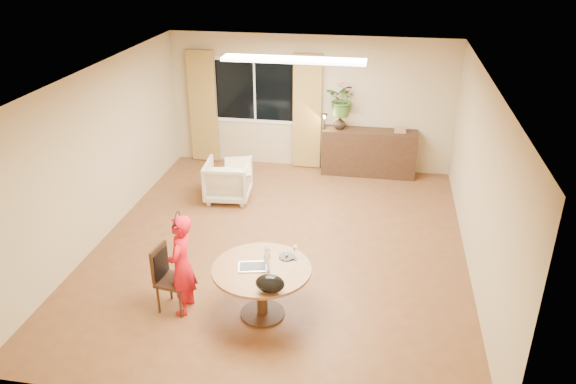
% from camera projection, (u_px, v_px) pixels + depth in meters
% --- Properties ---
extents(floor, '(6.50, 6.50, 0.00)m').
position_uv_depth(floor, '(280.00, 246.00, 8.52)').
color(floor, brown).
rests_on(floor, ground).
extents(ceiling, '(6.50, 6.50, 0.00)m').
position_uv_depth(ceiling, '(279.00, 76.00, 7.41)').
color(ceiling, white).
rests_on(ceiling, wall_back).
extents(wall_back, '(5.50, 0.00, 5.50)m').
position_uv_depth(wall_back, '(311.00, 103.00, 10.86)').
color(wall_back, tan).
rests_on(wall_back, floor).
extents(wall_left, '(0.00, 6.50, 6.50)m').
position_uv_depth(wall_left, '(99.00, 155.00, 8.39)').
color(wall_left, tan).
rests_on(wall_left, floor).
extents(wall_right, '(0.00, 6.50, 6.50)m').
position_uv_depth(wall_right, '(480.00, 181.00, 7.53)').
color(wall_right, tan).
rests_on(wall_right, floor).
extents(window, '(1.70, 0.03, 1.30)m').
position_uv_depth(window, '(255.00, 91.00, 10.93)').
color(window, white).
rests_on(window, wall_back).
extents(curtain_left, '(0.55, 0.08, 2.25)m').
position_uv_depth(curtain_left, '(203.00, 107.00, 11.18)').
color(curtain_left, olive).
rests_on(curtain_left, wall_back).
extents(curtain_right, '(0.55, 0.08, 2.25)m').
position_uv_depth(curtain_right, '(307.00, 112.00, 10.85)').
color(curtain_right, olive).
rests_on(curtain_right, wall_back).
extents(ceiling_panel, '(2.20, 0.35, 0.05)m').
position_uv_depth(ceiling_panel, '(294.00, 60.00, 8.49)').
color(ceiling_panel, white).
rests_on(ceiling_panel, ceiling).
extents(dining_table, '(1.20, 1.20, 0.69)m').
position_uv_depth(dining_table, '(262.00, 278.00, 6.78)').
color(dining_table, brown).
rests_on(dining_table, floor).
extents(dining_chair, '(0.47, 0.44, 0.87)m').
position_uv_depth(dining_chair, '(174.00, 279.00, 6.95)').
color(dining_chair, black).
rests_on(dining_chair, floor).
extents(child, '(0.49, 0.32, 1.33)m').
position_uv_depth(child, '(182.00, 265.00, 6.82)').
color(child, red).
rests_on(child, floor).
extents(laptop, '(0.42, 0.32, 0.25)m').
position_uv_depth(laptop, '(252.00, 259.00, 6.68)').
color(laptop, '#B7B7BC').
rests_on(laptop, dining_table).
extents(tumbler, '(0.08, 0.08, 0.11)m').
position_uv_depth(tumbler, '(267.00, 253.00, 6.91)').
color(tumbler, white).
rests_on(tumbler, dining_table).
extents(wine_glass, '(0.08, 0.08, 0.19)m').
position_uv_depth(wine_glass, '(295.00, 253.00, 6.85)').
color(wine_glass, white).
rests_on(wine_glass, dining_table).
extents(pot_lid, '(0.25, 0.25, 0.03)m').
position_uv_depth(pot_lid, '(287.00, 256.00, 6.93)').
color(pot_lid, white).
rests_on(pot_lid, dining_table).
extents(handbag, '(0.37, 0.26, 0.22)m').
position_uv_depth(handbag, '(270.00, 284.00, 6.23)').
color(handbag, black).
rests_on(handbag, dining_table).
extents(armchair, '(0.83, 0.85, 0.72)m').
position_uv_depth(armchair, '(228.00, 180.00, 9.86)').
color(armchair, beige).
rests_on(armchair, floor).
extents(throw, '(0.59, 0.65, 0.03)m').
position_uv_depth(throw, '(238.00, 162.00, 9.62)').
color(throw, beige).
rests_on(throw, armchair).
extents(sideboard, '(1.79, 0.44, 0.90)m').
position_uv_depth(sideboard, '(369.00, 153.00, 10.82)').
color(sideboard, black).
rests_on(sideboard, floor).
extents(vase, '(0.30, 0.30, 0.25)m').
position_uv_depth(vase, '(340.00, 123.00, 10.67)').
color(vase, black).
rests_on(vase, sideboard).
extents(bouquet, '(0.73, 0.67, 0.66)m').
position_uv_depth(bouquet, '(343.00, 99.00, 10.47)').
color(bouquet, '#2D6224').
rests_on(bouquet, vase).
extents(book_stack, '(0.25, 0.21, 0.09)m').
position_uv_depth(book_stack, '(400.00, 130.00, 10.53)').
color(book_stack, '#91644A').
rests_on(book_stack, sideboard).
extents(desk_lamp, '(0.13, 0.13, 0.31)m').
position_uv_depth(desk_lamp, '(324.00, 121.00, 10.66)').
color(desk_lamp, black).
rests_on(desk_lamp, sideboard).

